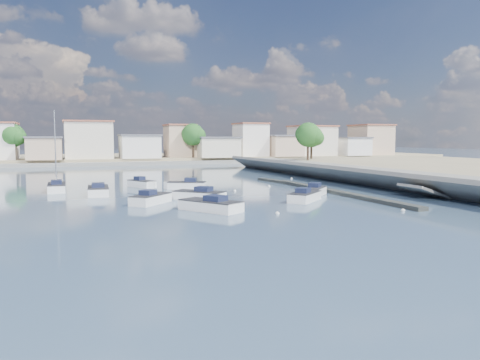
# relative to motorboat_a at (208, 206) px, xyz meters

# --- Properties ---
(ground) EXTENTS (400.00, 400.00, 0.00)m
(ground) POSITION_rel_motorboat_a_xyz_m (8.79, 36.59, -0.38)
(ground) COLOR #344C68
(ground) RESTS_ON ground
(seawall_walkway) EXTENTS (5.00, 90.00, 1.80)m
(seawall_walkway) POSITION_rel_motorboat_a_xyz_m (27.29, 9.59, 0.52)
(seawall_walkway) COLOR slate
(seawall_walkway) RESTS_ON ground
(breakwater) EXTENTS (2.00, 31.02, 0.35)m
(breakwater) POSITION_rel_motorboat_a_xyz_m (15.69, 9.27, -0.21)
(breakwater) COLOR black
(breakwater) RESTS_ON ground
(far_shore_land) EXTENTS (160.00, 40.00, 1.40)m
(far_shore_land) POSITION_rel_motorboat_a_xyz_m (8.79, 88.59, 0.32)
(far_shore_land) COLOR gray
(far_shore_land) RESTS_ON ground
(far_shore_quay) EXTENTS (160.00, 2.50, 0.80)m
(far_shore_quay) POSITION_rel_motorboat_a_xyz_m (8.79, 67.59, 0.02)
(far_shore_quay) COLOR slate
(far_shore_quay) RESTS_ON ground
(far_town) EXTENTS (113.01, 12.80, 8.35)m
(far_town) POSITION_rel_motorboat_a_xyz_m (19.50, 73.51, 4.56)
(far_town) COLOR beige
(far_town) RESTS_ON far_shore_land
(shore_trees) EXTENTS (74.56, 38.32, 7.92)m
(shore_trees) POSITION_rel_motorboat_a_xyz_m (17.13, 64.70, 5.84)
(shore_trees) COLOR #38281E
(shore_trees) RESTS_ON ground
(motorboat_a) EXTENTS (4.58, 5.48, 1.48)m
(motorboat_a) POSITION_rel_motorboat_a_xyz_m (0.00, 0.00, 0.00)
(motorboat_a) COLOR white
(motorboat_a) RESTS_ON ground
(motorboat_b) EXTENTS (4.21, 4.43, 1.48)m
(motorboat_b) POSITION_rel_motorboat_a_xyz_m (-3.49, 5.67, -0.00)
(motorboat_b) COLOR white
(motorboat_b) RESTS_ON ground
(motorboat_c) EXTENTS (4.79, 4.77, 1.48)m
(motorboat_c) POSITION_rel_motorboat_a_xyz_m (0.88, 6.78, 0.00)
(motorboat_c) COLOR white
(motorboat_c) RESTS_ON ground
(motorboat_d) EXTENTS (4.12, 4.19, 1.48)m
(motorboat_d) POSITION_rel_motorboat_a_xyz_m (12.63, 5.67, -0.00)
(motorboat_d) COLOR white
(motorboat_d) RESTS_ON ground
(motorboat_e) EXTENTS (2.27, 5.70, 1.48)m
(motorboat_e) POSITION_rel_motorboat_a_xyz_m (-7.61, 14.25, -0.00)
(motorboat_e) COLOR white
(motorboat_e) RESTS_ON ground
(motorboat_f) EXTENTS (4.78, 3.22, 1.48)m
(motorboat_f) POSITION_rel_motorboat_a_xyz_m (2.02, 16.51, -0.00)
(motorboat_f) COLOR white
(motorboat_f) RESTS_ON ground
(motorboat_g) EXTENTS (3.13, 4.20, 1.48)m
(motorboat_g) POSITION_rel_motorboat_a_xyz_m (-2.24, 19.97, 0.00)
(motorboat_g) COLOR white
(motorboat_g) RESTS_ON ground
(motorboat_h) EXTENTS (4.48, 4.33, 1.48)m
(motorboat_h) POSITION_rel_motorboat_a_xyz_m (10.11, 2.51, -0.00)
(motorboat_h) COLOR white
(motorboat_h) RESTS_ON ground
(sailboat) EXTENTS (1.88, 5.90, 9.00)m
(sailboat) POSITION_rel_motorboat_a_xyz_m (-11.71, 19.28, 0.04)
(sailboat) COLOR white
(sailboat) RESTS_ON ground
(mooring_buoys) EXTENTS (16.97, 30.28, 0.31)m
(mooring_buoys) POSITION_rel_motorboat_a_xyz_m (9.94, 10.17, -0.33)
(mooring_buoys) COLOR white
(mooring_buoys) RESTS_ON ground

